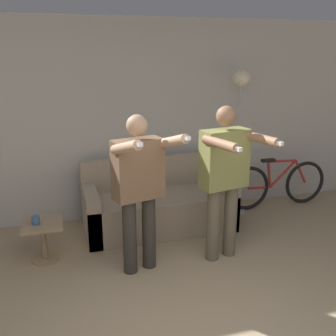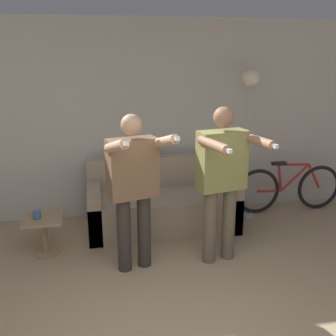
# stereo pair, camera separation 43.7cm
# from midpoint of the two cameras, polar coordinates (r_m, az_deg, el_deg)

# --- Properties ---
(wall_back) EXTENTS (10.00, 0.05, 2.60)m
(wall_back) POSITION_cam_midpoint_polar(r_m,az_deg,el_deg) (5.24, -2.56, 6.88)
(wall_back) COLOR beige
(wall_back) RESTS_ON ground_plane
(couch) EXTENTS (1.86, 0.82, 0.86)m
(couch) POSITION_cam_midpoint_polar(r_m,az_deg,el_deg) (5.03, 1.65, -5.53)
(couch) COLOR tan
(couch) RESTS_ON ground_plane
(person_left) EXTENTS (0.66, 0.75, 1.62)m
(person_left) POSITION_cam_midpoint_polar(r_m,az_deg,el_deg) (3.85, -1.81, -2.12)
(person_left) COLOR #38332D
(person_left) RESTS_ON ground_plane
(person_right) EXTENTS (0.65, 0.75, 1.66)m
(person_right) POSITION_cam_midpoint_polar(r_m,az_deg,el_deg) (4.07, 10.94, -0.98)
(person_right) COLOR #6B604C
(person_right) RESTS_ON ground_plane
(cat) EXTENTS (0.45, 0.13, 0.18)m
(cat) POSITION_cam_midpoint_polar(r_m,az_deg,el_deg) (5.08, -0.69, 2.49)
(cat) COLOR silver
(cat) RESTS_ON couch
(floor_lamp) EXTENTS (0.28, 0.28, 1.97)m
(floor_lamp) POSITION_cam_midpoint_polar(r_m,az_deg,el_deg) (5.24, 14.12, 9.41)
(floor_lamp) COLOR #B2B2B7
(floor_lamp) RESTS_ON ground_plane
(side_table) EXTENTS (0.42, 0.42, 0.43)m
(side_table) POSITION_cam_midpoint_polar(r_m,az_deg,el_deg) (4.52, -14.92, -8.44)
(side_table) COLOR #A38460
(side_table) RESTS_ON ground_plane
(cup) EXTENTS (0.09, 0.09, 0.09)m
(cup) POSITION_cam_midpoint_polar(r_m,az_deg,el_deg) (4.45, -15.85, -6.57)
(cup) COLOR #3D6693
(cup) RESTS_ON side_table
(bicycle) EXTENTS (1.57, 0.07, 0.73)m
(bicycle) POSITION_cam_midpoint_polar(r_m,az_deg,el_deg) (5.83, 19.18, -2.82)
(bicycle) COLOR black
(bicycle) RESTS_ON ground_plane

